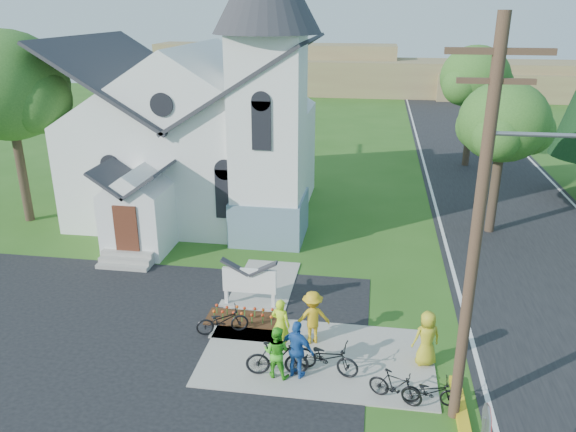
% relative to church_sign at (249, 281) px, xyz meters
% --- Properties ---
extents(ground, '(120.00, 120.00, 0.00)m').
position_rel_church_sign_xyz_m(ground, '(1.20, -3.20, -1.03)').
color(ground, '#2D5B1A').
rests_on(ground, ground).
extents(parking_lot, '(20.00, 16.00, 0.02)m').
position_rel_church_sign_xyz_m(parking_lot, '(-5.80, -5.20, -1.02)').
color(parking_lot, black).
rests_on(parking_lot, ground).
extents(road, '(8.00, 90.00, 0.02)m').
position_rel_church_sign_xyz_m(road, '(11.20, 11.80, -1.02)').
color(road, black).
rests_on(road, ground).
extents(sidewalk, '(7.00, 4.00, 0.05)m').
position_rel_church_sign_xyz_m(sidewalk, '(2.70, -2.70, -1.00)').
color(sidewalk, '#9D978E').
rests_on(sidewalk, ground).
extents(church, '(12.35, 12.00, 13.00)m').
position_rel_church_sign_xyz_m(church, '(-4.28, 9.28, 4.22)').
color(church, white).
rests_on(church, ground).
extents(church_sign, '(2.20, 0.40, 1.70)m').
position_rel_church_sign_xyz_m(church_sign, '(0.00, 0.00, 0.00)').
color(church_sign, '#9D978E').
rests_on(church_sign, ground).
extents(flower_bed, '(2.60, 1.10, 0.07)m').
position_rel_church_sign_xyz_m(flower_bed, '(0.00, -0.90, -0.99)').
color(flower_bed, '#32170D').
rests_on(flower_bed, ground).
extents(utility_pole, '(3.45, 0.28, 10.00)m').
position_rel_church_sign_xyz_m(utility_pole, '(6.56, -4.70, 4.38)').
color(utility_pole, '#452E22').
rests_on(utility_pole, ground).
extents(tree_lot_corner, '(5.60, 5.60, 9.15)m').
position_rel_church_sign_xyz_m(tree_lot_corner, '(-12.80, 6.80, 5.58)').
color(tree_lot_corner, '#33231C').
rests_on(tree_lot_corner, ground).
extents(tree_road_near, '(4.00, 4.00, 7.05)m').
position_rel_church_sign_xyz_m(tree_road_near, '(9.70, 8.80, 4.18)').
color(tree_road_near, '#33231C').
rests_on(tree_road_near, ground).
extents(tree_road_mid, '(4.40, 4.40, 7.80)m').
position_rel_church_sign_xyz_m(tree_road_mid, '(10.20, 20.80, 4.75)').
color(tree_road_mid, '#33231C').
rests_on(tree_road_mid, ground).
extents(distant_hills, '(61.00, 10.00, 5.60)m').
position_rel_church_sign_xyz_m(distant_hills, '(4.56, 53.13, 1.15)').
color(distant_hills, olive).
rests_on(distant_hills, ground).
extents(cyclist_0, '(0.72, 0.58, 1.71)m').
position_rel_church_sign_xyz_m(cyclist_0, '(1.52, -2.44, -0.12)').
color(cyclist_0, '#CCF51C').
rests_on(cyclist_0, sidewalk).
extents(bike_0, '(1.80, 1.19, 0.90)m').
position_rel_church_sign_xyz_m(bike_0, '(-0.50, -1.85, -0.53)').
color(bike_0, black).
rests_on(bike_0, sidewalk).
extents(cyclist_1, '(0.86, 0.71, 1.58)m').
position_rel_church_sign_xyz_m(cyclist_1, '(1.63, -3.80, -0.19)').
color(cyclist_1, green).
rests_on(cyclist_1, sidewalk).
extents(bike_1, '(1.87, 0.77, 1.09)m').
position_rel_church_sign_xyz_m(bike_1, '(1.65, -3.77, -0.43)').
color(bike_1, black).
rests_on(bike_1, sidewalk).
extents(cyclist_2, '(1.13, 0.78, 1.78)m').
position_rel_church_sign_xyz_m(cyclist_2, '(2.22, -3.75, -0.08)').
color(cyclist_2, '#235AB0').
rests_on(cyclist_2, sidewalk).
extents(bike_2, '(2.03, 1.10, 1.01)m').
position_rel_church_sign_xyz_m(bike_2, '(3.04, -3.42, -0.47)').
color(bike_2, black).
rests_on(bike_2, sidewalk).
extents(cyclist_3, '(1.29, 0.99, 1.76)m').
position_rel_church_sign_xyz_m(cyclist_3, '(2.45, -1.92, -0.10)').
color(cyclist_3, gold).
rests_on(cyclist_3, sidewalk).
extents(bike_3, '(1.56, 0.94, 0.91)m').
position_rel_church_sign_xyz_m(bike_3, '(4.98, -4.40, -0.52)').
color(bike_3, black).
rests_on(bike_3, sidewalk).
extents(cyclist_4, '(0.99, 0.81, 1.73)m').
position_rel_church_sign_xyz_m(cyclist_4, '(5.90, -2.55, -0.11)').
color(cyclist_4, gold).
rests_on(cyclist_4, sidewalk).
extents(bike_4, '(1.53, 0.54, 0.80)m').
position_rel_church_sign_xyz_m(bike_4, '(5.90, -4.40, -0.58)').
color(bike_4, black).
rests_on(bike_4, sidewalk).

